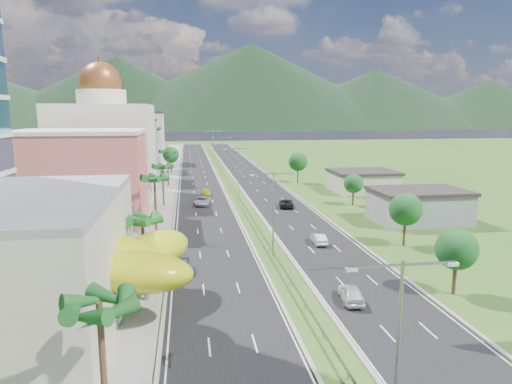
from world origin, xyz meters
name	(u,v)px	position (x,y,z in m)	size (l,w,h in m)	color
ground	(290,285)	(0.00, 0.00, 0.00)	(500.00, 500.00, 0.00)	#2D5119
road_left	(198,175)	(-7.50, 90.00, 0.02)	(11.00, 260.00, 0.04)	black
road_right	(248,174)	(7.50, 90.00, 0.02)	(11.00, 260.00, 0.04)	black
sidewalk_left	(166,175)	(-17.00, 90.00, 0.06)	(7.00, 260.00, 0.12)	gray
median_guardrail	(229,181)	(0.00, 71.99, 0.62)	(0.10, 216.06, 0.76)	gray
streetlight_median_a	(399,339)	(0.00, -25.00, 6.75)	(6.04, 0.25, 11.00)	gray
streetlight_median_b	(273,205)	(0.00, 10.00, 6.75)	(6.04, 0.25, 11.00)	gray
streetlight_median_c	(238,168)	(0.00, 50.00, 6.75)	(6.04, 0.25, 11.00)	gray
streetlight_median_d	(222,150)	(0.00, 95.00, 6.75)	(6.04, 0.25, 11.00)	gray
streetlight_median_e	(213,141)	(0.00, 140.00, 6.75)	(6.04, 0.25, 11.00)	gray
lime_canopy	(87,261)	(-20.00, -4.00, 4.99)	(18.00, 15.00, 7.40)	#B3BA12
pink_shophouse	(81,179)	(-28.00, 32.00, 7.50)	(20.00, 15.00, 15.00)	#D76158
domed_building	(104,146)	(-28.00, 55.00, 11.35)	(20.00, 20.00, 28.70)	beige
midrise_grey	(125,152)	(-27.00, 80.00, 8.00)	(16.00, 15.00, 16.00)	gray
midrise_beige	(135,150)	(-27.00, 102.00, 6.50)	(16.00, 15.00, 13.00)	#BCAF9B
midrise_white	(141,138)	(-27.00, 125.00, 9.00)	(16.00, 15.00, 18.00)	silver
shed_near	(419,207)	(28.00, 25.00, 2.50)	(15.00, 10.00, 5.00)	gray
shed_far	(363,182)	(30.00, 55.00, 2.20)	(14.00, 12.00, 4.40)	#BCAF9B
palm_tree_a	(100,311)	(-15.50, -22.00, 8.02)	(3.60, 3.60, 9.10)	#47301C
palm_tree_b	(142,222)	(-15.50, 2.00, 7.06)	(3.60, 3.60, 8.10)	#47301C
palm_tree_c	(155,181)	(-15.50, 22.00, 8.50)	(3.60, 3.60, 9.60)	#47301C
palm_tree_d	(163,168)	(-15.50, 45.00, 7.54)	(3.60, 3.60, 8.60)	#47301C
palm_tree_e	(167,153)	(-15.50, 70.00, 8.31)	(3.60, 3.60, 9.40)	#47301C
leafy_tree_lfar	(171,155)	(-15.50, 95.00, 5.58)	(4.90, 4.90, 8.05)	#47301C
leafy_tree_ra	(457,249)	(16.00, -5.00, 4.78)	(4.20, 4.20, 6.90)	#47301C
leafy_tree_rb	(406,209)	(19.00, 12.00, 5.18)	(4.55, 4.55, 7.47)	#47301C
leafy_tree_rc	(354,184)	(22.00, 40.00, 4.37)	(3.85, 3.85, 6.33)	#47301C
leafy_tree_rd	(298,162)	(18.00, 70.00, 5.58)	(4.90, 4.90, 8.05)	#47301C
mountain_ridge	(252,129)	(60.00, 450.00, 0.00)	(860.00, 140.00, 90.00)	black
car_dark_left	(180,267)	(-11.80, 5.27, 0.84)	(1.70, 4.88, 1.61)	black
car_silver_mid_left	(203,201)	(-7.82, 44.51, 0.85)	(2.68, 5.82, 1.62)	#B2B5BA
car_yellow_far_left	(207,192)	(-6.54, 55.51, 0.67)	(1.75, 4.31, 1.25)	yellow
car_white_near_right	(351,293)	(4.93, -5.22, 0.87)	(1.95, 4.86, 1.66)	silver
car_silver_right	(319,239)	(7.47, 14.57, 0.78)	(1.57, 4.50, 1.48)	#B4B7BD
car_dark_far_right	(286,203)	(8.33, 39.97, 0.82)	(2.58, 5.61, 1.56)	black
motorcycle	(170,355)	(-12.30, -13.87, 0.66)	(0.59, 1.94, 1.24)	black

